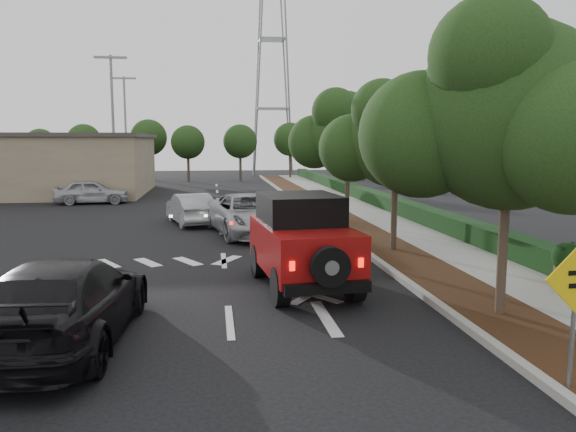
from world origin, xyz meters
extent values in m
plane|color=black|center=(0.00, 0.00, 0.00)|extent=(120.00, 120.00, 0.00)
cube|color=#9E9B93|center=(4.60, 12.00, 0.07)|extent=(0.20, 70.00, 0.15)
cube|color=black|center=(5.60, 12.00, 0.06)|extent=(1.80, 70.00, 0.12)
cube|color=gray|center=(7.50, 12.00, 0.06)|extent=(2.00, 70.00, 0.12)
cube|color=black|center=(8.90, 12.00, 0.40)|extent=(0.80, 70.00, 0.80)
cylinder|color=black|center=(0.91, 3.76, 0.45)|extent=(0.39, 0.92, 0.90)
cylinder|color=black|center=(2.65, 3.92, 0.45)|extent=(0.39, 0.92, 0.90)
cylinder|color=black|center=(1.16, 0.95, 0.45)|extent=(0.39, 0.92, 0.90)
cylinder|color=black|center=(2.90, 1.11, 0.45)|extent=(0.39, 0.92, 0.90)
cube|color=maroon|center=(1.90, 2.43, 1.06)|extent=(2.38, 4.31, 1.12)
cube|color=black|center=(1.87, 2.77, 1.98)|extent=(2.05, 2.44, 0.72)
cube|color=maroon|center=(1.76, 4.00, 0.97)|extent=(1.87, 1.32, 0.92)
cube|color=black|center=(2.10, 0.28, 0.56)|extent=(1.92, 0.38, 0.25)
cylinder|color=black|center=(2.12, 0.13, 1.06)|extent=(0.87, 0.32, 0.85)
cube|color=#FF190C|center=(1.33, 0.28, 1.06)|extent=(0.12, 0.05, 0.20)
cube|color=#FF190C|center=(2.86, 0.42, 1.06)|extent=(0.12, 0.05, 0.20)
imported|color=#A2A6AA|center=(1.12, 10.78, 0.80)|extent=(3.68, 6.12, 1.59)
imported|color=black|center=(-2.98, -0.87, 0.79)|extent=(2.55, 5.59, 1.58)
imported|color=#A3A6AB|center=(-1.30, 13.98, 0.68)|extent=(2.47, 4.39, 1.37)
imported|color=#A6A9AE|center=(-7.37, 22.92, 0.72)|extent=(4.33, 2.04, 1.43)
cylinder|color=slate|center=(4.80, -4.00, 1.09)|extent=(0.07, 0.07, 1.95)
cylinder|color=brown|center=(8.14, 1.11, 0.39)|extent=(0.55, 0.55, 0.55)
sphere|color=black|center=(8.14, 1.11, 0.91)|extent=(0.69, 0.69, 0.69)
imported|color=black|center=(8.14, 1.11, 0.99)|extent=(0.59, 0.51, 0.65)
camera|label=1|loc=(-0.29, -11.15, 3.68)|focal=35.00mm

